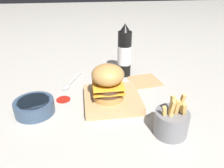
# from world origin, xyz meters

# --- Properties ---
(ground_plane) EXTENTS (6.00, 6.00, 0.00)m
(ground_plane) POSITION_xyz_m (0.00, 0.00, 0.00)
(ground_plane) COLOR #B7B2A8
(serving_board) EXTENTS (0.21, 0.21, 0.03)m
(serving_board) POSITION_xyz_m (-0.06, 0.03, 0.02)
(serving_board) COLOR tan
(serving_board) RESTS_ON ground_plane
(burger) EXTENTS (0.12, 0.12, 0.13)m
(burger) POSITION_xyz_m (-0.08, 0.01, 0.10)
(burger) COLOR tan
(burger) RESTS_ON serving_board
(ketchup_bottle) EXTENTS (0.06, 0.06, 0.25)m
(ketchup_bottle) POSITION_xyz_m (0.03, 0.27, 0.11)
(ketchup_bottle) COLOR black
(ketchup_bottle) RESTS_ON ground_plane
(fries_basket) EXTENTS (0.10, 0.10, 0.14)m
(fries_basket) POSITION_xyz_m (0.10, -0.17, 0.04)
(fries_basket) COLOR slate
(fries_basket) RESTS_ON ground_plane
(side_bowl) EXTENTS (0.14, 0.14, 0.05)m
(side_bowl) POSITION_xyz_m (-0.34, 0.00, 0.03)
(side_bowl) COLOR #384C66
(side_bowl) RESTS_ON ground_plane
(spoon) EXTENTS (0.09, 0.17, 0.01)m
(spoon) POSITION_xyz_m (-0.23, 0.19, 0.01)
(spoon) COLOR silver
(spoon) RESTS_ON ground_plane
(ketchup_puddle) EXTENTS (0.06, 0.06, 0.00)m
(ketchup_puddle) POSITION_xyz_m (-0.25, 0.07, 0.00)
(ketchup_puddle) COLOR #B21E14
(ketchup_puddle) RESTS_ON ground_plane
(parchment_square) EXTENTS (0.15, 0.15, 0.00)m
(parchment_square) POSITION_xyz_m (0.12, 0.19, 0.00)
(parchment_square) COLOR tan
(parchment_square) RESTS_ON ground_plane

